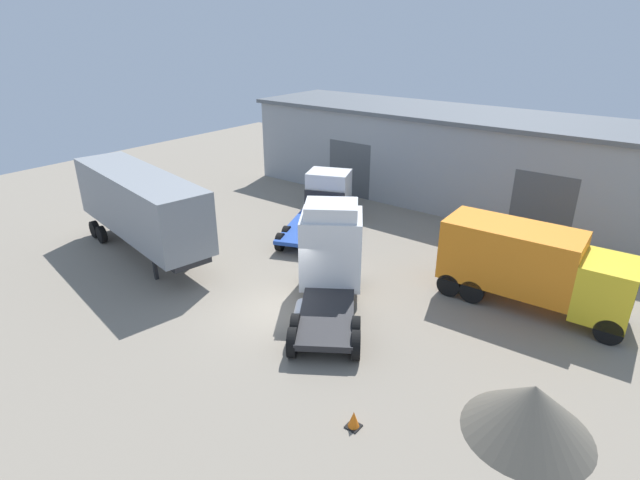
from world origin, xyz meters
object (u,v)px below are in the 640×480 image
object	(u,v)px
container_trailer_green	(140,205)
gravel_pile	(531,410)
tractor_unit_white	(330,255)
traffic_cone	(354,420)
flatbed_truck_white	(324,199)
box_truck_yellow	(531,264)

from	to	relation	value
container_trailer_green	gravel_pile	world-z (taller)	container_trailer_green
tractor_unit_white	traffic_cone	size ratio (longest dim) A/B	12.22
tractor_unit_white	flatbed_truck_white	world-z (taller)	tractor_unit_white
container_trailer_green	gravel_pile	distance (m)	18.80
tractor_unit_white	flatbed_truck_white	bearing A→B (deg)	5.18
container_trailer_green	box_truck_yellow	world-z (taller)	container_trailer_green
box_truck_yellow	gravel_pile	distance (m)	7.55
tractor_unit_white	container_trailer_green	xyz separation A→B (m)	(-9.71, -2.25, 0.74)
tractor_unit_white	gravel_pile	size ratio (longest dim) A/B	1.85
tractor_unit_white	box_truck_yellow	world-z (taller)	tractor_unit_white
box_truck_yellow	gravel_pile	world-z (taller)	box_truck_yellow
flatbed_truck_white	box_truck_yellow	distance (m)	12.67
container_trailer_green	box_truck_yellow	xyz separation A→B (m)	(16.44, 6.58, -0.80)
box_truck_yellow	gravel_pile	bearing A→B (deg)	-74.68
flatbed_truck_white	gravel_pile	bearing A→B (deg)	-146.04
container_trailer_green	traffic_cone	distance (m)	15.27
box_truck_yellow	traffic_cone	distance (m)	10.20
container_trailer_green	traffic_cone	size ratio (longest dim) A/B	18.33
gravel_pile	flatbed_truck_white	bearing A→B (deg)	146.10
gravel_pile	tractor_unit_white	bearing A→B (deg)	162.71
container_trailer_green	box_truck_yellow	distance (m)	17.73
container_trailer_green	tractor_unit_white	bearing A→B (deg)	23.56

